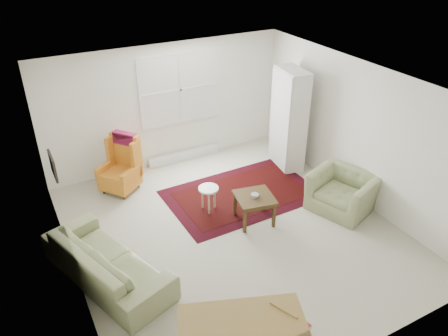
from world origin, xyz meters
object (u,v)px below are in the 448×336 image
cabinet (289,119)px  coffee_table (254,209)px  desk_chair (289,327)px  armchair (343,189)px  wingback_chair (118,165)px  stool (209,199)px  sofa (106,255)px

cabinet → coffee_table: bearing=-131.7°
desk_chair → armchair: bearing=-74.4°
wingback_chair → coffee_table: (1.72, -2.02, -0.30)m
coffee_table → cabinet: cabinet is taller
stool → desk_chair: size_ratio=0.55×
wingback_chair → stool: 1.84m
wingback_chair → cabinet: bearing=41.7°
cabinet → wingback_chair: bearing=177.4°
stool → cabinet: size_ratio=0.23×
sofa → desk_chair: 2.71m
desk_chair → coffee_table: bearing=-45.3°
coffee_table → wingback_chair: bearing=130.4°
sofa → wingback_chair: size_ratio=1.97×
stool → cabinet: 2.44m
sofa → cabinet: size_ratio=1.05×
sofa → desk_chair: (1.54, -2.23, 0.00)m
wingback_chair → desk_chair: wingback_chair is taller
cabinet → sofa: bearing=-151.3°
armchair → sofa: bearing=-112.9°
wingback_chair → coffee_table: 2.67m
armchair → cabinet: (0.08, 1.79, 0.61)m
coffee_table → armchair: bearing=-14.6°
coffee_table → desk_chair: size_ratio=0.70×
sofa → coffee_table: (2.56, 0.20, -0.18)m
sofa → coffee_table: bearing=-104.8°
sofa → wingback_chair: 2.37m
armchair → stool: bearing=-136.5°
armchair → wingback_chair: size_ratio=0.96×
armchair → wingback_chair: bearing=-146.5°
stool → cabinet: bearing=18.8°
sofa → wingback_chair: wingback_chair is taller
armchair → desk_chair: desk_chair is taller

